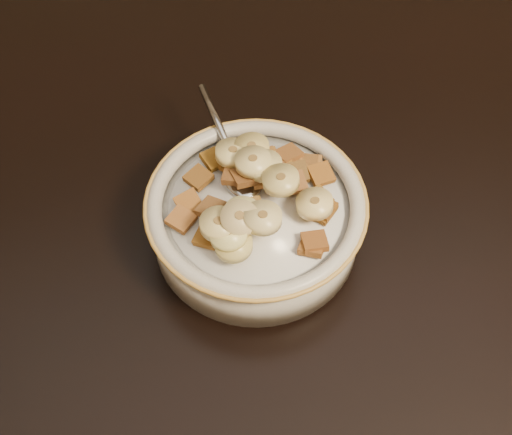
{
  "coord_description": "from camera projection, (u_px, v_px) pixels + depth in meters",
  "views": [
    {
      "loc": [
        -0.2,
        -0.37,
        1.29
      ],
      "look_at": [
        -0.14,
        -0.02,
        0.78
      ],
      "focal_mm": 50.0,
      "sensor_mm": 36.0,
      "label": 1
    }
  ],
  "objects": [
    {
      "name": "cereal_square_22",
      "position": [
        208.0,
        236.0,
        0.58
      ],
      "size": [
        0.03,
        0.03,
        0.01
      ],
      "primitive_type": "cube",
      "rotation": [
        -0.2,
        -0.08,
        1.03
      ],
      "color": "brown",
      "rests_on": "milk"
    },
    {
      "name": "banana_slice_2",
      "position": [
        263.0,
        218.0,
        0.57
      ],
      "size": [
        0.03,
        0.03,
        0.01
      ],
      "primitive_type": "cylinder",
      "rotation": [
        -0.0,
        0.07,
        1.48
      ],
      "color": "#E8D684",
      "rests_on": "milk"
    },
    {
      "name": "cereal_square_29",
      "position": [
        211.0,
        208.0,
        0.59
      ],
      "size": [
        0.03,
        0.03,
        0.01
      ],
      "primitive_type": "cube",
      "rotation": [
        -0.25,
        0.04,
        0.82
      ],
      "color": "brown",
      "rests_on": "milk"
    },
    {
      "name": "banana_slice_0",
      "position": [
        315.0,
        204.0,
        0.59
      ],
      "size": [
        0.04,
        0.04,
        0.02
      ],
      "primitive_type": "cylinder",
      "rotation": [
        -0.14,
        0.09,
        1.24
      ],
      "color": "#F5CD79",
      "rests_on": "milk"
    },
    {
      "name": "banana_slice_1",
      "position": [
        233.0,
        153.0,
        0.62
      ],
      "size": [
        0.03,
        0.03,
        0.01
      ],
      "primitive_type": "cylinder",
      "rotation": [
        0.12,
        -0.07,
        3.12
      ],
      "color": "#D1BE78",
      "rests_on": "milk"
    },
    {
      "name": "cereal_square_10",
      "position": [
        294.0,
        183.0,
        0.61
      ],
      "size": [
        0.02,
        0.02,
        0.01
      ],
      "primitive_type": "cube",
      "rotation": [
        0.13,
        -0.17,
        1.7
      ],
      "color": "brown",
      "rests_on": "milk"
    },
    {
      "name": "cereal_square_4",
      "position": [
        322.0,
        210.0,
        0.6
      ],
      "size": [
        0.03,
        0.03,
        0.01
      ],
      "primitive_type": "cube",
      "rotation": [
        -0.15,
        -0.03,
        2.37
      ],
      "color": "brown",
      "rests_on": "milk"
    },
    {
      "name": "cereal_square_30",
      "position": [
        323.0,
        209.0,
        0.6
      ],
      "size": [
        0.03,
        0.03,
        0.01
      ],
      "primitive_type": "cube",
      "rotation": [
        -0.1,
        -0.02,
        0.85
      ],
      "color": "brown",
      "rests_on": "milk"
    },
    {
      "name": "cereal_square_7",
      "position": [
        267.0,
        158.0,
        0.63
      ],
      "size": [
        0.02,
        0.03,
        0.01
      ],
      "primitive_type": "cube",
      "rotation": [
        -0.02,
        0.16,
        1.84
      ],
      "color": "brown",
      "rests_on": "milk"
    },
    {
      "name": "banana_slice_3",
      "position": [
        243.0,
        214.0,
        0.57
      ],
      "size": [
        0.04,
        0.04,
        0.01
      ],
      "primitive_type": "cylinder",
      "rotation": [
        0.09,
        0.0,
        1.4
      ],
      "color": "#E8D882",
      "rests_on": "milk"
    },
    {
      "name": "milk",
      "position": [
        256.0,
        208.0,
        0.61
      ],
      "size": [
        0.15,
        0.15,
        0.0
      ],
      "primitive_type": "cylinder",
      "color": "white",
      "rests_on": "cereal_bowl"
    },
    {
      "name": "cereal_square_12",
      "position": [
        296.0,
        173.0,
        0.62
      ],
      "size": [
        0.02,
        0.02,
        0.01
      ],
      "primitive_type": "cube",
      "rotation": [
        0.18,
        -0.1,
        0.02
      ],
      "color": "brown",
      "rests_on": "milk"
    },
    {
      "name": "spoon",
      "position": [
        243.0,
        180.0,
        0.62
      ],
      "size": [
        0.04,
        0.05,
        0.01
      ],
      "primitive_type": "ellipsoid",
      "rotation": [
        0.0,
        0.0,
        3.38
      ],
      "color": "#A4ACB6",
      "rests_on": "cereal_bowl"
    },
    {
      "name": "cereal_square_18",
      "position": [
        315.0,
        242.0,
        0.58
      ],
      "size": [
        0.02,
        0.02,
        0.01
      ],
      "primitive_type": "cube",
      "rotation": [
        -0.0,
        0.18,
        1.57
      ],
      "color": "brown",
      "rests_on": "milk"
    },
    {
      "name": "cereal_square_2",
      "position": [
        189.0,
        203.0,
        0.6
      ],
      "size": [
        0.03,
        0.03,
        0.01
      ],
      "primitive_type": "cube",
      "rotation": [
        0.18,
        -0.15,
        0.35
      ],
      "color": "olive",
      "rests_on": "milk"
    },
    {
      "name": "banana_slice_7",
      "position": [
        253.0,
        162.0,
        0.6
      ],
      "size": [
        0.04,
        0.04,
        0.01
      ],
      "primitive_type": "cylinder",
      "rotation": [
        0.03,
        0.09,
        2.27
      ],
      "color": "#FFDF96",
      "rests_on": "milk"
    },
    {
      "name": "cereal_square_28",
      "position": [
        264.0,
        177.0,
        0.61
      ],
      "size": [
        0.02,
        0.02,
        0.01
      ],
      "primitive_type": "cube",
      "rotation": [
        -0.08,
        -0.11,
        1.57
      ],
      "color": "brown",
      "rests_on": "milk"
    },
    {
      "name": "banana_slice_4",
      "position": [
        252.0,
        149.0,
        0.62
      ],
      "size": [
        0.04,
        0.04,
        0.01
      ],
      "primitive_type": "cylinder",
      "rotation": [
        -0.04,
        0.01,
        2.23
      ],
      "color": "#CFBB6B",
      "rests_on": "milk"
    },
    {
      "name": "cereal_square_13",
      "position": [
        272.0,
        170.0,
        0.62
      ],
      "size": [
        0.03,
        0.03,
        0.01
      ],
      "primitive_type": "cube",
      "rotation": [
        0.17,
        -0.04,
        2.86
      ],
      "color": "brown",
      "rests_on": "milk"
    },
    {
      "name": "banana_slice_5",
      "position": [
        240.0,
        219.0,
        0.57
      ],
      "size": [
        0.04,
        0.04,
        0.02
      ],
      "primitive_type": "cylinder",
      "rotation": [
        -0.12,
        -0.13,
        2.44
      ],
      "color": "tan",
      "rests_on": "milk"
    },
    {
      "name": "cereal_square_15",
      "position": [
        181.0,
        219.0,
        0.59
      ],
      "size": [
        0.03,
        0.03,
        0.01
      ],
      "primitive_type": "cube",
      "rotation": [
        -0.03,
        -0.08,
        2.41
      ],
      "color": "#986232",
      "rests_on": "milk"
    },
    {
      "name": "cereal_square_26",
      "position": [
        269.0,
        163.0,
        0.63
      ],
      "size": [
        0.02,
        0.02,
        0.01
      ],
      "primitive_type": "cube",
      "rotation": [
        0.24,
        -0.16,
        1.79
      ],
      "color": "olive",
      "rests_on": "milk"
    },
    {
      "name": "cereal_square_0",
      "position": [
        268.0,
        158.0,
        0.63
      ],
      "size": [
        0.02,
        0.02,
        0.01
      ],
      "primitive_type": "cube",
      "rotation": [
        0.1,
        0.17,
        0.22
      ],
      "color": "brown",
      "rests_on": "milk"
    },
    {
      "name": "cereal_square_11",
      "position": [
        244.0,
        177.0,
        0.6
      ],
      "size": [
        0.02,
        0.02,
        0.01
      ],
      "primitive_type": "cube",
      "rotation": [
        -0.15,
        0.12,
        0.21
      ],
      "color": "brown",
      "rests_on": "milk"
    },
    {
      "name": "cereal_square_9",
      "position": [
        261.0,
        167.0,
        0.62
      ],
      "size": [
        0.03,
        0.03,
        0.01
      ],
      "primitive_type": "cube",
      "rotation": [
        -0.17,
        0.17,
        2.75
      ],
      "color": "olive",
      "rests_on": "milk"
    },
    {
      "name": "banana_slice_9",
      "position": [
        233.0,
        244.0,
        0.57
      ],
      "size": [
        0.03,
        0.03,
        0.01
      ],
      "primitive_type": "cylinder",
      "rotation": [
        0.03,
        -0.08,
        0.05
      ],
      "color": "tan",
      "rests_on": "milk"
    },
    {
      "name": "cereal_bowl",
      "position": [
        256.0,
        223.0,
        0.63
      ],
      "size": [
        0.18,
        0.18,
        0.04
      ],
      "primitive_type": "cylinder",
      "color": "silver",
      "rests_on": "table"
    },
    {
      "name": "cereal_square_19",
      "position": [
        281.0,
        167.0,
        0.62
      ],
      "size": [
        0.02,
        0.02,
        0.01
      ],
      "primitive_type": "cube",
      "rotation": [
        0.06,
        0.08,
        3.06
      ],
      "color": "#90621D",
      "rests_on": "milk"
    },
    {
      "name": "table",
      "position": [
        396.0,
        211.0,
        0.69
      ],
      "size": [
        1.41,
        0.92,
        0.04
      ],
      "primitive_type": "cube",
      "rotation": [
        0.0,
        0.0,
        -0.02
      ],
      "color": "black",
      "rests_on": "floor"
    },
    {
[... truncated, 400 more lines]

